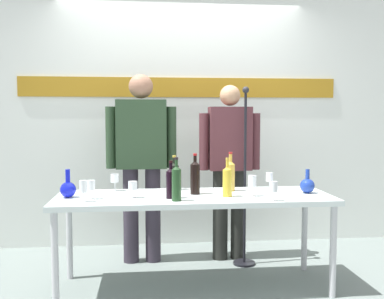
% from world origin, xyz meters
% --- Properties ---
extents(ground_plane, '(10.00, 10.00, 0.00)m').
position_xyz_m(ground_plane, '(0.00, 0.00, 0.00)').
color(ground_plane, slate).
extents(back_wall, '(4.67, 0.11, 3.00)m').
position_xyz_m(back_wall, '(0.00, 1.28, 1.50)').
color(back_wall, white).
rests_on(back_wall, ground).
extents(display_table, '(2.13, 0.70, 0.73)m').
position_xyz_m(display_table, '(0.00, 0.00, 0.68)').
color(display_table, silver).
rests_on(display_table, ground).
extents(decanter_blue_left, '(0.12, 0.12, 0.21)m').
position_xyz_m(decanter_blue_left, '(-0.96, 0.00, 0.80)').
color(decanter_blue_left, '#111ABB').
rests_on(decanter_blue_left, display_table).
extents(decanter_blue_right, '(0.12, 0.12, 0.19)m').
position_xyz_m(decanter_blue_right, '(0.91, 0.00, 0.80)').
color(decanter_blue_right, '#1C3796').
rests_on(decanter_blue_right, display_table).
extents(presenter_left, '(0.64, 0.22, 1.72)m').
position_xyz_m(presenter_left, '(-0.41, 0.68, 1.00)').
color(presenter_left, '#342C38').
rests_on(presenter_left, ground).
extents(presenter_right, '(0.57, 0.22, 1.63)m').
position_xyz_m(presenter_right, '(0.41, 0.68, 0.92)').
color(presenter_right, black).
rests_on(presenter_right, ground).
extents(wine_bottle_0, '(0.07, 0.07, 0.28)m').
position_xyz_m(wine_bottle_0, '(-0.19, -0.11, 0.86)').
color(wine_bottle_0, black).
rests_on(wine_bottle_0, display_table).
extents(wine_bottle_1, '(0.07, 0.07, 0.30)m').
position_xyz_m(wine_bottle_1, '(0.25, -0.09, 0.86)').
color(wine_bottle_1, gold).
rests_on(wine_bottle_1, display_table).
extents(wine_bottle_2, '(0.07, 0.07, 0.32)m').
position_xyz_m(wine_bottle_2, '(0.32, 0.16, 0.87)').
color(wine_bottle_2, gold).
rests_on(wine_bottle_2, display_table).
extents(wine_bottle_3, '(0.08, 0.08, 0.29)m').
position_xyz_m(wine_bottle_3, '(-0.14, 0.27, 0.86)').
color(wine_bottle_3, black).
rests_on(wine_bottle_3, display_table).
extents(wine_bottle_4, '(0.07, 0.07, 0.32)m').
position_xyz_m(wine_bottle_4, '(-0.15, -0.22, 0.87)').
color(wine_bottle_4, '#1F3F1F').
rests_on(wine_bottle_4, display_table).
extents(wine_bottle_5, '(0.07, 0.07, 0.32)m').
position_xyz_m(wine_bottle_5, '(0.01, 0.05, 0.87)').
color(wine_bottle_5, black).
rests_on(wine_bottle_5, display_table).
extents(wine_glass_left_0, '(0.07, 0.07, 0.13)m').
position_xyz_m(wine_glass_left_0, '(-0.47, -0.07, 0.82)').
color(wine_glass_left_0, white).
rests_on(wine_glass_left_0, display_table).
extents(wine_glass_left_1, '(0.07, 0.07, 0.14)m').
position_xyz_m(wine_glass_left_1, '(-0.62, 0.27, 0.84)').
color(wine_glass_left_1, white).
rests_on(wine_glass_left_1, display_table).
extents(wine_glass_left_2, '(0.06, 0.06, 0.16)m').
position_xyz_m(wine_glass_left_2, '(-0.82, -0.19, 0.84)').
color(wine_glass_left_2, white).
rests_on(wine_glass_left_2, display_table).
extents(wine_glass_left_3, '(0.06, 0.06, 0.14)m').
position_xyz_m(wine_glass_left_3, '(-0.77, -0.09, 0.84)').
color(wine_glass_left_3, white).
rests_on(wine_glass_left_3, display_table).
extents(wine_glass_right_0, '(0.06, 0.06, 0.16)m').
position_xyz_m(wine_glass_right_0, '(0.44, -0.09, 0.85)').
color(wine_glass_right_0, white).
rests_on(wine_glass_right_0, display_table).
extents(wine_glass_right_1, '(0.06, 0.06, 0.13)m').
position_xyz_m(wine_glass_right_1, '(0.67, 0.26, 0.83)').
color(wine_glass_right_1, white).
rests_on(wine_glass_right_1, display_table).
extents(wine_glass_right_2, '(0.06, 0.06, 0.14)m').
position_xyz_m(wine_glass_right_2, '(0.55, -0.29, 0.83)').
color(wine_glass_right_2, white).
rests_on(wine_glass_right_2, display_table).
extents(microphone_stand, '(0.20, 0.20, 1.61)m').
position_xyz_m(microphone_stand, '(0.51, 0.50, 0.54)').
color(microphone_stand, black).
rests_on(microphone_stand, ground).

